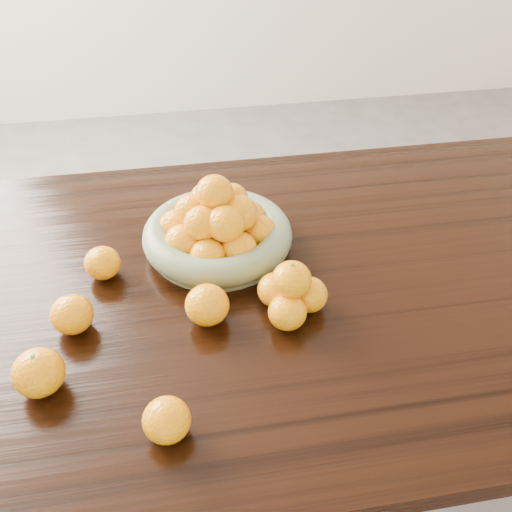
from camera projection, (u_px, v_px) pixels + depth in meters
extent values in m
plane|color=slate|center=(250.00, 478.00, 1.63)|extent=(5.00, 5.00, 0.00)
cube|color=black|center=(248.00, 288.00, 1.18)|extent=(2.00, 1.00, 0.04)
cube|color=black|center=(509.00, 255.00, 1.86)|extent=(0.08, 0.08, 0.71)
cylinder|color=#717F5D|center=(218.00, 246.00, 1.24)|extent=(0.29, 0.29, 0.01)
torus|color=#717F5D|center=(218.00, 234.00, 1.23)|extent=(0.32, 0.32, 0.06)
ellipsoid|color=#FFA107|center=(248.00, 217.00, 1.25)|extent=(0.08, 0.08, 0.07)
ellipsoid|color=#FFA107|center=(225.00, 207.00, 1.28)|extent=(0.08, 0.08, 0.07)
ellipsoid|color=#FFA107|center=(193.00, 213.00, 1.27)|extent=(0.08, 0.08, 0.07)
ellipsoid|color=#FFA107|center=(177.00, 226.00, 1.23)|extent=(0.08, 0.08, 0.07)
ellipsoid|color=#FFA107|center=(184.00, 242.00, 1.18)|extent=(0.08, 0.08, 0.08)
ellipsoid|color=#FFA107|center=(208.00, 256.00, 1.15)|extent=(0.07, 0.07, 0.07)
ellipsoid|color=#FFA107|center=(239.00, 249.00, 1.17)|extent=(0.08, 0.08, 0.07)
ellipsoid|color=#FFA107|center=(259.00, 232.00, 1.21)|extent=(0.08, 0.08, 0.07)
ellipsoid|color=#FFA107|center=(220.00, 230.00, 1.22)|extent=(0.08, 0.08, 0.07)
ellipsoid|color=#FFA107|center=(232.00, 199.00, 1.22)|extent=(0.07, 0.07, 0.07)
ellipsoid|color=#FFA107|center=(208.00, 199.00, 1.22)|extent=(0.08, 0.08, 0.07)
ellipsoid|color=#FFA107|center=(192.00, 210.00, 1.19)|extent=(0.07, 0.07, 0.07)
ellipsoid|color=#FFA107|center=(202.00, 223.00, 1.16)|extent=(0.08, 0.08, 0.07)
ellipsoid|color=#FFA107|center=(225.00, 224.00, 1.15)|extent=(0.08, 0.08, 0.07)
ellipsoid|color=#FFA107|center=(238.00, 213.00, 1.18)|extent=(0.08, 0.08, 0.08)
ellipsoid|color=#FFA107|center=(214.00, 192.00, 1.16)|extent=(0.08, 0.08, 0.07)
ellipsoid|color=#FFA107|center=(287.00, 312.00, 1.05)|extent=(0.07, 0.07, 0.07)
ellipsoid|color=#FFA107|center=(309.00, 295.00, 1.08)|extent=(0.07, 0.07, 0.07)
ellipsoid|color=#FFA107|center=(276.00, 290.00, 1.09)|extent=(0.07, 0.07, 0.07)
ellipsoid|color=#FFA107|center=(292.00, 280.00, 1.04)|extent=(0.07, 0.07, 0.07)
ellipsoid|color=#FFA107|center=(39.00, 373.00, 0.93)|extent=(0.09, 0.09, 0.08)
ellipsoid|color=#FFA107|center=(167.00, 420.00, 0.86)|extent=(0.07, 0.07, 0.07)
ellipsoid|color=#FFA107|center=(207.00, 305.00, 1.05)|extent=(0.08, 0.08, 0.08)
ellipsoid|color=#FFA107|center=(102.00, 263.00, 1.16)|extent=(0.07, 0.07, 0.07)
ellipsoid|color=#FFA107|center=(72.00, 314.00, 1.04)|extent=(0.08, 0.08, 0.07)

